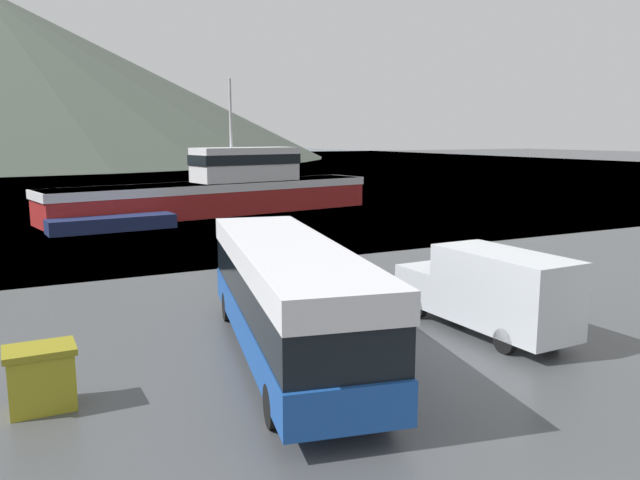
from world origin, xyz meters
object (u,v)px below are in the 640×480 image
tour_bus (288,294)px  delivery_van (488,289)px  fishing_boat (223,189)px  small_boat (112,224)px  storage_bin (41,377)px

tour_bus → delivery_van: tour_bus is taller
fishing_boat → small_boat: 10.29m
tour_bus → storage_bin: tour_bus is taller
delivery_van → storage_bin: (-12.16, 0.31, -0.62)m
fishing_boat → tour_bus: bearing=154.3°
delivery_van → tour_bus: bearing=171.3°
storage_bin → small_boat: storage_bin is taller
tour_bus → fishing_boat: bearing=86.7°
delivery_van → fishing_boat: fishing_boat is taller
fishing_boat → small_boat: (-8.83, -5.09, -1.40)m
delivery_van → small_boat: 26.92m
storage_bin → delivery_van: bearing=-1.5°
small_boat → tour_bus: bearing=176.3°
delivery_van → small_boat: (-6.67, 26.06, -0.89)m
tour_bus → small_boat: bearing=103.2°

